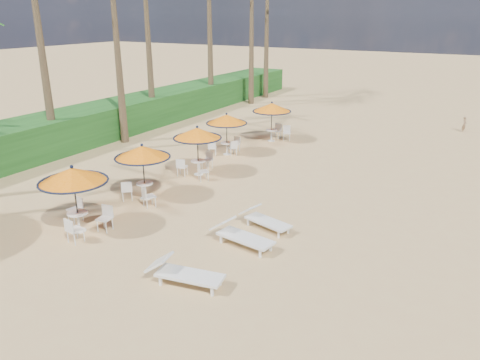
% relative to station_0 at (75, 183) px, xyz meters
% --- Properties ---
extents(ground, '(160.00, 160.00, 0.00)m').
position_rel_station_0_xyz_m(ground, '(4.98, -0.24, -1.67)').
color(ground, tan).
rests_on(ground, ground).
extents(scrub_hedge, '(3.00, 40.00, 1.80)m').
position_rel_station_0_xyz_m(scrub_hedge, '(-8.52, 10.76, -0.77)').
color(scrub_hedge, '#194716').
rests_on(scrub_hedge, ground).
extents(station_0, '(2.19, 2.19, 2.28)m').
position_rel_station_0_xyz_m(station_0, '(0.00, 0.00, 0.00)').
color(station_0, black).
rests_on(station_0, ground).
extents(station_1, '(2.10, 2.10, 2.19)m').
position_rel_station_0_xyz_m(station_1, '(-0.02, 3.20, 0.00)').
color(station_1, black).
rests_on(station_1, ground).
extents(station_2, '(2.12, 2.16, 2.21)m').
position_rel_station_0_xyz_m(station_2, '(0.13, 6.61, -0.05)').
color(station_2, black).
rests_on(station_2, ground).
extents(station_3, '(2.04, 2.04, 2.13)m').
position_rel_station_0_xyz_m(station_3, '(-0.40, 9.90, -0.11)').
color(station_3, black).
rests_on(station_3, ground).
extents(station_4, '(2.12, 2.12, 2.21)m').
position_rel_station_0_xyz_m(station_4, '(0.43, 13.44, 0.02)').
color(station_4, black).
rests_on(station_4, ground).
extents(lounger_near, '(2.17, 1.01, 0.75)m').
position_rel_station_0_xyz_m(lounger_near, '(4.80, -0.90, -1.32)').
color(lounger_near, silver).
rests_on(lounger_near, ground).
extents(lounger_mid, '(2.20, 0.97, 0.76)m').
position_rel_station_0_xyz_m(lounger_mid, '(5.01, 1.76, -1.31)').
color(lounger_mid, silver).
rests_on(lounger_mid, ground).
extents(lounger_far, '(1.99, 1.06, 0.68)m').
position_rel_station_0_xyz_m(lounger_far, '(5.09, 3.22, -1.35)').
color(lounger_far, silver).
rests_on(lounger_far, ground).
extents(person, '(0.28, 0.38, 0.96)m').
position_rel_station_0_xyz_m(person, '(9.48, 21.05, -1.19)').
color(person, '#846043').
rests_on(person, ground).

